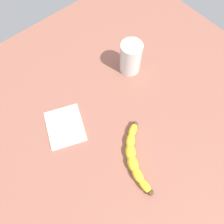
% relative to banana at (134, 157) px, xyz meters
% --- Properties ---
extents(wooden_tabletop, '(1.20, 1.20, 0.03)m').
position_rel_banana_xyz_m(wooden_tabletop, '(-0.12, 0.07, -0.03)').
color(wooden_tabletop, '#955A4A').
rests_on(wooden_tabletop, ground).
extents(banana, '(0.21, 0.14, 0.03)m').
position_rel_banana_xyz_m(banana, '(0.00, 0.00, 0.00)').
color(banana, yellow).
rests_on(banana, wooden_tabletop).
extents(smoothie_glass, '(0.08, 0.08, 0.13)m').
position_rel_banana_xyz_m(smoothie_glass, '(-0.27, 0.23, 0.05)').
color(smoothie_glass, silver).
rests_on(smoothie_glass, wooden_tabletop).
extents(folded_napkin, '(0.18, 0.17, 0.01)m').
position_rel_banana_xyz_m(folded_napkin, '(-0.23, -0.11, -0.01)').
color(folded_napkin, white).
rests_on(folded_napkin, wooden_tabletop).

